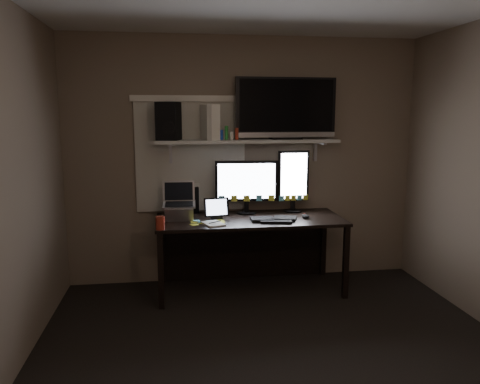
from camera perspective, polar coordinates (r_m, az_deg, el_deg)
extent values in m
plane|color=black|center=(3.50, 5.27, -20.23)|extent=(3.60, 3.60, 0.00)
plane|color=#716151|center=(4.83, 0.52, 3.81)|extent=(3.60, 0.00, 3.60)
cube|color=silver|center=(4.76, -6.03, 4.27)|extent=(1.10, 0.02, 1.10)
cube|color=black|center=(4.55, 1.23, -3.39)|extent=(1.80, 0.75, 0.03)
cube|color=black|center=(4.98, 0.54, -6.57)|extent=(1.80, 0.02, 0.70)
cube|color=black|center=(4.27, -9.64, -9.50)|extent=(0.05, 0.05, 0.70)
cube|color=black|center=(4.56, 12.77, -8.37)|extent=(0.05, 0.05, 0.70)
cube|color=black|center=(4.91, -9.46, -6.95)|extent=(0.05, 0.05, 0.70)
cube|color=black|center=(5.16, 10.11, -6.15)|extent=(0.05, 0.05, 0.70)
cube|color=beige|center=(4.64, 0.86, 6.23)|extent=(1.80, 0.35, 0.03)
cube|color=black|center=(4.71, 0.80, 0.67)|extent=(0.63, 0.11, 0.55)
cube|color=black|center=(4.81, 6.51, 1.35)|extent=(0.33, 0.08, 0.64)
cube|color=black|center=(4.47, 4.10, -3.28)|extent=(0.47, 0.25, 0.03)
ellipsoid|color=black|center=(4.59, 7.99, -2.94)|extent=(0.07, 0.11, 0.04)
cube|color=silver|center=(4.30, -3.30, -3.87)|extent=(0.22, 0.26, 0.01)
cube|color=black|center=(4.49, -2.89, -2.01)|extent=(0.25, 0.13, 0.21)
cube|color=black|center=(4.78, -6.49, -0.87)|extent=(0.24, 0.14, 0.29)
cube|color=#A4A4A8|center=(4.51, -7.44, -1.13)|extent=(0.32, 0.27, 0.35)
cylinder|color=maroon|center=(4.16, -9.69, -3.74)|extent=(0.09, 0.09, 0.12)
cube|color=black|center=(4.71, 5.62, 10.10)|extent=(1.01, 0.22, 0.60)
cube|color=silver|center=(4.60, -3.68, 8.48)|extent=(0.17, 0.30, 0.34)
cube|color=black|center=(4.59, -8.70, 8.54)|extent=(0.25, 0.29, 0.36)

